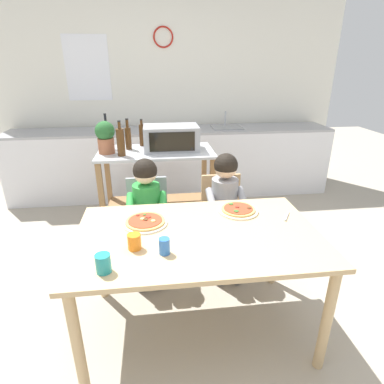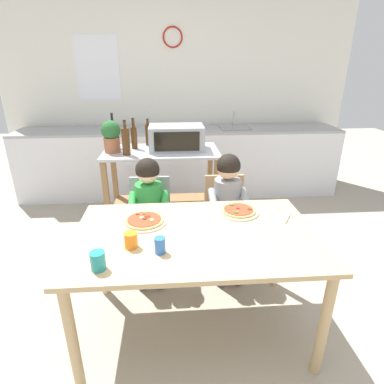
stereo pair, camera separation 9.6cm
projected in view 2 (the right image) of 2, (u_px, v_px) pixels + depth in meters
The scene contains 21 objects.
ground_plane at pixel (186, 241), 3.26m from camera, with size 11.34×11.34×0.00m, color #A89E8C.
back_wall_tiled at pixel (178, 91), 4.37m from camera, with size 4.73×0.14×2.70m.
kitchen_counter at pixel (180, 162), 4.33m from camera, with size 4.26×0.60×1.10m.
kitchen_island_cart at pixel (162, 179), 3.23m from camera, with size 1.13×0.59×0.91m.
toaster_oven at pixel (176, 138), 3.10m from camera, with size 0.53×0.35×0.24m.
bottle_slim_sauce at pixel (134, 137), 3.14m from camera, with size 0.06×0.06×0.30m.
bottle_dark_olive_oil at pixel (113, 133), 3.17m from camera, with size 0.05×0.05×0.35m.
bottle_squat_spirits at pixel (126, 141), 2.91m from camera, with size 0.07×0.07×0.33m.
bottle_brown_beer at pixel (148, 134), 3.27m from camera, with size 0.06×0.06×0.27m.
potted_herb_plant at pixel (111, 135), 2.99m from camera, with size 0.18×0.18×0.31m.
dining_table at pixel (196, 246), 1.97m from camera, with size 1.50×0.93×0.75m.
dining_chair_left at pixel (151, 218), 2.71m from camera, with size 0.36×0.36×0.81m.
dining_chair_right at pixel (225, 215), 2.75m from camera, with size 0.36×0.36×0.81m.
child_in_green_shirt at pixel (149, 205), 2.53m from camera, with size 0.32×0.42×1.01m.
child_in_grey_shirt at pixel (228, 201), 2.56m from camera, with size 0.32×0.42×1.03m.
pizza_plate_white at pixel (144, 221), 2.05m from camera, with size 0.29×0.29×0.03m.
pizza_plate_cream at pixel (238, 211), 2.19m from camera, with size 0.28×0.28×0.03m.
drinking_cup_blue at pixel (160, 245), 1.72m from camera, with size 0.06×0.06×0.09m, color blue.
drinking_cup_orange at pixel (131, 240), 1.77m from camera, with size 0.08×0.08×0.09m, color orange.
drinking_cup_teal at pixel (98, 261), 1.58m from camera, with size 0.08×0.08×0.10m, color teal.
serving_spoon at pixel (288, 218), 2.10m from camera, with size 0.01×0.01×0.14m, color #B7BABF.
Camera 2 is at (-0.15, -1.68, 1.72)m, focal length 29.40 mm.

